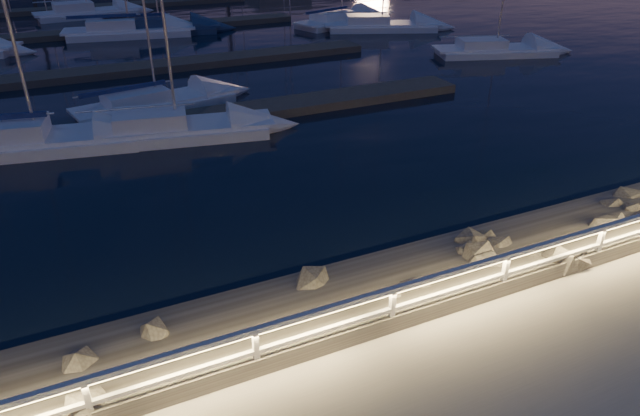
# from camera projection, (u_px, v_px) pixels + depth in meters

# --- Properties ---
(ground) EXTENTS (400.00, 400.00, 0.00)m
(ground) POSITION_uv_depth(u_px,v_px,m) (466.00, 303.00, 12.89)
(ground) COLOR #A19C91
(ground) RESTS_ON ground
(harbor_water) EXTENTS (400.00, 440.00, 0.60)m
(harbor_water) POSITION_uv_depth(u_px,v_px,m) (173.00, 54.00, 38.27)
(harbor_water) COLOR black
(harbor_water) RESTS_ON ground
(guard_rail) EXTENTS (44.11, 0.12, 1.06)m
(guard_rail) POSITION_uv_depth(u_px,v_px,m) (468.00, 276.00, 12.50)
(guard_rail) COLOR white
(guard_rail) RESTS_ON ground
(riprap) EXTENTS (41.79, 2.66, 1.30)m
(riprap) POSITION_uv_depth(u_px,v_px,m) (521.00, 258.00, 14.74)
(riprap) COLOR slate
(riprap) RESTS_ON ground
(floating_docks) EXTENTS (22.00, 36.00, 0.40)m
(floating_docks) POSITION_uv_depth(u_px,v_px,m) (168.00, 42.00, 39.03)
(floating_docks) COLOR #5A534A
(floating_docks) RESTS_ON ground
(sailboat_b) EXTENTS (8.13, 3.76, 13.38)m
(sailboat_b) POSITION_uv_depth(u_px,v_px,m) (172.00, 128.00, 23.41)
(sailboat_b) COLOR white
(sailboat_b) RESTS_ON ground
(sailboat_c) EXTENTS (7.89, 3.72, 12.92)m
(sailboat_c) POSITION_uv_depth(u_px,v_px,m) (153.00, 102.00, 26.53)
(sailboat_c) COLOR white
(sailboat_c) RESTS_ON ground
(sailboat_d) EXTENTS (8.22, 4.64, 13.41)m
(sailboat_d) POSITION_uv_depth(u_px,v_px,m) (493.00, 49.00, 36.26)
(sailboat_d) COLOR white
(sailboat_d) RESTS_ON ground
(sailboat_f) EXTENTS (8.46, 3.89, 13.93)m
(sailboat_f) POSITION_uv_depth(u_px,v_px,m) (32.00, 139.00, 22.23)
(sailboat_f) COLOR white
(sailboat_f) RESTS_ON ground
(sailboat_g) EXTENTS (9.52, 4.34, 15.60)m
(sailboat_g) POSITION_uv_depth(u_px,v_px,m) (126.00, 30.00, 41.31)
(sailboat_g) COLOR white
(sailboat_g) RESTS_ON ground
(sailboat_h) EXTENTS (8.95, 5.54, 14.71)m
(sailboat_h) POSITION_uv_depth(u_px,v_px,m) (379.00, 25.00, 43.36)
(sailboat_h) COLOR white
(sailboat_h) RESTS_ON ground
(sailboat_k) EXTENTS (8.91, 3.85, 14.66)m
(sailboat_k) POSITION_uv_depth(u_px,v_px,m) (157.00, 28.00, 42.07)
(sailboat_k) COLOR navy
(sailboat_k) RESTS_ON ground
(sailboat_l) EXTENTS (8.75, 5.01, 14.30)m
(sailboat_l) POSITION_uv_depth(u_px,v_px,m) (339.00, 19.00, 45.29)
(sailboat_l) COLOR white
(sailboat_l) RESTS_ON ground
(sailboat_n) EXTENTS (8.73, 3.31, 14.54)m
(sailboat_n) POSITION_uv_depth(u_px,v_px,m) (85.00, 12.00, 48.18)
(sailboat_n) COLOR white
(sailboat_n) RESTS_ON ground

